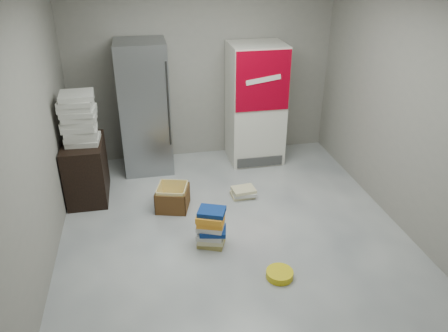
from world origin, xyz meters
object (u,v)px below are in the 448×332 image
object	(u,v)px
steel_fridge	(145,108)
cardboard_box	(173,199)
coke_cooler	(256,104)
phonebook_stack_main	(211,228)
wood_shelf	(86,170)

from	to	relation	value
steel_fridge	cardboard_box	world-z (taller)	steel_fridge
steel_fridge	coke_cooler	size ratio (longest dim) A/B	1.06
phonebook_stack_main	wood_shelf	bearing A→B (deg)	152.68
phonebook_stack_main	cardboard_box	bearing A→B (deg)	128.65
wood_shelf	cardboard_box	xyz separation A→B (m)	(1.08, -0.51, -0.27)
wood_shelf	phonebook_stack_main	distance (m)	2.00
wood_shelf	phonebook_stack_main	bearing A→B (deg)	-44.17
steel_fridge	coke_cooler	world-z (taller)	steel_fridge
steel_fridge	cardboard_box	size ratio (longest dim) A/B	3.92
wood_shelf	coke_cooler	bearing A→B (deg)	16.28
coke_cooler	cardboard_box	world-z (taller)	coke_cooler
cardboard_box	wood_shelf	bearing A→B (deg)	170.16
coke_cooler	phonebook_stack_main	world-z (taller)	coke_cooler
wood_shelf	cardboard_box	distance (m)	1.22
steel_fridge	phonebook_stack_main	world-z (taller)	steel_fridge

